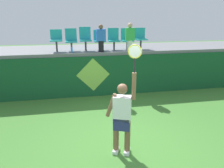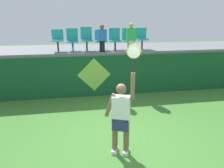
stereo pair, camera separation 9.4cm
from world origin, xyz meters
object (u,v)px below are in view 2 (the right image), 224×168
stadium_chair_4 (115,38)px  spectator_0 (131,37)px  stadium_chair_0 (58,39)px  stadium_chair_3 (101,39)px  spectator_1 (102,38)px  water_bottle (73,50)px  stadium_chair_2 (86,38)px  stadium_chair_5 (128,38)px  stadium_chair_1 (72,39)px  tennis_player (121,116)px  stadium_chair_6 (142,37)px

stadium_chair_4 → spectator_0: size_ratio=0.80×
stadium_chair_4 → stadium_chair_0: bearing=-179.7°
stadium_chair_3 → spectator_1: (-0.00, -0.42, 0.09)m
water_bottle → stadium_chair_2: stadium_chair_2 is taller
stadium_chair_2 → stadium_chair_5: 1.66m
stadium_chair_0 → stadium_chair_1: stadium_chair_1 is taller
stadium_chair_0 → stadium_chair_5: stadium_chair_5 is taller
stadium_chair_0 → stadium_chair_5: (2.76, 0.01, -0.03)m
spectator_0 → tennis_player: bearing=-107.0°
stadium_chair_5 → stadium_chair_1: bearing=180.0°
stadium_chair_5 → stadium_chair_6: (0.57, -0.00, 0.03)m
stadium_chair_0 → spectator_1: 1.71m
stadium_chair_1 → stadium_chair_6: bearing=-0.1°
stadium_chair_1 → stadium_chair_5: size_ratio=1.02×
stadium_chair_1 → spectator_1: 1.18m
stadium_chair_0 → spectator_1: spectator_1 is taller
stadium_chair_4 → spectator_0: spectator_0 is taller
stadium_chair_6 → water_bottle: bearing=-170.6°
stadium_chair_4 → water_bottle: bearing=-164.4°
tennis_player → spectator_1: spectator_1 is taller
stadium_chair_2 → stadium_chair_5: bearing=-0.0°
water_bottle → stadium_chair_5: 2.29m
stadium_chair_4 → stadium_chair_6: (1.11, -0.01, 0.02)m
stadium_chair_3 → stadium_chair_5: (1.11, 0.01, 0.01)m
spectator_1 → stadium_chair_5: bearing=21.2°
tennis_player → stadium_chair_6: stadium_chair_6 is taller
spectator_0 → stadium_chair_2: bearing=164.3°
stadium_chair_6 → spectator_1: bearing=-165.8°
stadium_chair_2 → stadium_chair_3: (0.56, -0.01, -0.06)m
tennis_player → stadium_chair_4: stadium_chair_4 is taller
tennis_player → spectator_1: bearing=88.1°
stadium_chair_2 → stadium_chair_5: size_ratio=1.08×
stadium_chair_1 → spectator_1: (1.10, -0.43, 0.06)m
stadium_chair_0 → spectator_0: bearing=-9.3°
water_bottle → spectator_0: spectator_0 is taller
spectator_1 → tennis_player: bearing=-91.9°
stadium_chair_3 → stadium_chair_5: size_ratio=0.94×
stadium_chair_6 → tennis_player: bearing=-111.9°
tennis_player → stadium_chair_3: bearing=88.3°
stadium_chair_1 → stadium_chair_2: (0.54, 0.00, 0.04)m
tennis_player → stadium_chair_3: 4.66m
stadium_chair_2 → spectator_1: bearing=-37.8°
tennis_player → stadium_chair_0: stadium_chair_0 is taller
stadium_chair_2 → stadium_chair_0: bearing=-179.4°
stadium_chair_1 → stadium_chair_6: 2.78m
stadium_chair_0 → stadium_chair_4: bearing=0.3°
stadium_chair_5 → spectator_0: bearing=-90.0°
spectator_0 → stadium_chair_1: bearing=168.1°
spectator_0 → spectator_1: bearing=178.2°
stadium_chair_5 → spectator_0: (0.00, -0.47, 0.10)m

